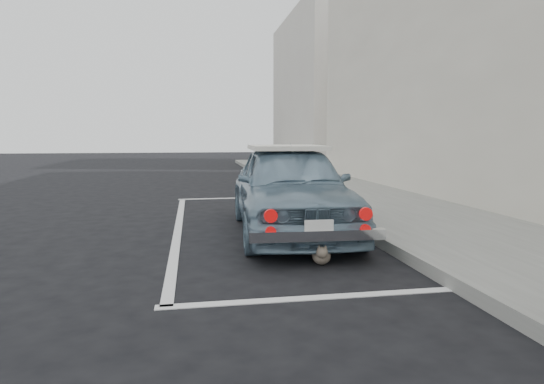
# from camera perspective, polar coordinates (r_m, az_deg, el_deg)

# --- Properties ---
(ground) EXTENTS (80.00, 80.00, 0.00)m
(ground) POSITION_cam_1_polar(r_m,az_deg,el_deg) (4.71, -1.57, -11.44)
(ground) COLOR black
(ground) RESTS_ON ground
(sidewalk) EXTENTS (2.80, 40.00, 0.15)m
(sidewalk) POSITION_cam_1_polar(r_m,az_deg,el_deg) (7.62, 20.65, -4.18)
(sidewalk) COLOR slate
(sidewalk) RESTS_ON ground
(shop_building) EXTENTS (3.50, 18.00, 7.00)m
(shop_building) POSITION_cam_1_polar(r_m,az_deg,el_deg) (11.12, 30.51, 16.38)
(shop_building) COLOR beige
(shop_building) RESTS_ON ground
(building_far) EXTENTS (3.50, 10.00, 8.00)m
(building_far) POSITION_cam_1_polar(r_m,az_deg,el_deg) (25.53, 6.16, 12.56)
(building_far) COLOR beige
(building_far) RESTS_ON ground
(pline_rear) EXTENTS (3.00, 0.12, 0.01)m
(pline_rear) POSITION_cam_1_polar(r_m,az_deg,el_deg) (4.35, 6.12, -13.02)
(pline_rear) COLOR silver
(pline_rear) RESTS_ON ground
(pline_front) EXTENTS (3.00, 0.12, 0.01)m
(pline_front) POSITION_cam_1_polar(r_m,az_deg,el_deg) (11.08, -3.91, -0.75)
(pline_front) COLOR silver
(pline_front) RESTS_ON ground
(pline_side) EXTENTS (0.12, 7.00, 0.01)m
(pline_side) POSITION_cam_1_polar(r_m,az_deg,el_deg) (7.58, -11.70, -4.48)
(pline_side) COLOR silver
(pline_side) RESTS_ON ground
(retro_coupe) EXTENTS (1.85, 4.17, 1.39)m
(retro_coupe) POSITION_cam_1_polar(r_m,az_deg,el_deg) (7.05, 2.26, 0.56)
(retro_coupe) COLOR #6E8A9E
(retro_coupe) RESTS_ON ground
(cat) EXTENTS (0.30, 0.49, 0.27)m
(cat) POSITION_cam_1_polar(r_m,az_deg,el_deg) (5.38, 6.24, -7.76)
(cat) COLOR #61554A
(cat) RESTS_ON ground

